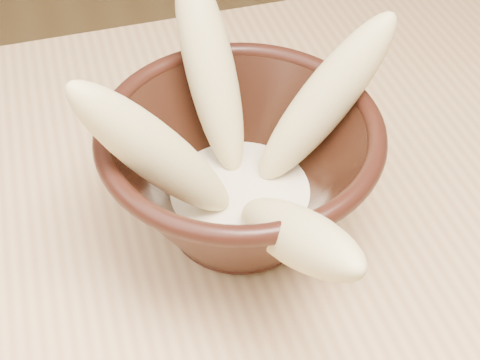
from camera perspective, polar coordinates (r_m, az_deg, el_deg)
The scene contains 6 objects.
bowl at distance 0.50m, azimuth -0.00°, elevation 0.77°, with size 0.21×0.21×0.11m.
milk_puddle at distance 0.52m, azimuth -0.00°, elevation -1.39°, with size 0.12×0.12×0.02m, color beige.
banana_upright at distance 0.52m, azimuth -2.55°, elevation 9.47°, with size 0.04×0.04×0.17m, color #D5C17D.
banana_left at distance 0.45m, azimuth -7.11°, elevation 2.29°, with size 0.04×0.04×0.17m, color #D5C17D.
banana_right at distance 0.50m, azimuth 7.18°, elevation 6.70°, with size 0.04×0.04×0.16m, color #D5C17D.
banana_front at distance 0.43m, azimuth 4.66°, elevation -4.68°, with size 0.04×0.04×0.17m, color #D5C17D.
Camera 1 is at (0.12, -0.26, 1.17)m, focal length 50.00 mm.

